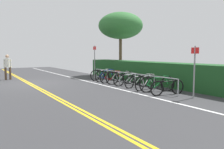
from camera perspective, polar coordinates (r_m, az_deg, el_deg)
ground_plane at (r=13.75m, az=-20.78°, el=-2.33°), size 31.17×11.62×0.05m
centre_line_yellow_inner at (r=13.73m, az=-21.11°, el=-2.23°), size 28.06×0.10×0.00m
centre_line_yellow_outer at (r=13.76m, az=-20.46°, el=-2.20°), size 28.06×0.10×0.00m
bike_lane_stripe_white at (r=14.76m, az=-8.03°, el=-1.40°), size 28.06×0.12×0.00m
bike_rack at (r=11.98m, az=3.98°, el=-0.30°), size 7.15×0.05×0.73m
bicycle_0 at (r=14.56m, az=-2.63°, el=-0.05°), size 0.46×1.82×0.76m
bicycle_1 at (r=13.92m, az=-1.55°, el=-0.25°), size 0.57×1.82×0.78m
bicycle_2 at (r=13.26m, az=0.03°, el=-0.66°), size 0.46×1.79×0.73m
bicycle_3 at (r=12.60m, az=2.24°, el=-0.86°), size 0.63×1.71×0.78m
bicycle_4 at (r=12.09m, az=3.99°, el=-1.32°), size 0.46×1.75×0.71m
bicycle_5 at (r=11.44m, az=6.44°, el=-1.79°), size 0.46×1.65×0.68m
bicycle_6 at (r=10.74m, az=8.80°, el=-2.02°), size 0.59×1.72×0.78m
bicycle_7 at (r=10.31m, az=11.76°, el=-2.45°), size 0.61×1.77×0.76m
bicycle_8 at (r=9.66m, az=14.29°, el=-3.26°), size 0.46×1.75×0.69m
pedestrian at (r=16.24m, az=-25.64°, el=2.18°), size 0.32×0.49×1.69m
sign_post_near at (r=15.76m, az=-4.57°, el=4.15°), size 0.36×0.06×2.33m
sign_post_far at (r=9.15m, az=20.76°, el=1.94°), size 0.36×0.06×2.06m
hedge_backdrop at (r=12.18m, az=15.66°, el=-0.03°), size 16.10×1.36×1.26m
tree_near_left at (r=17.93m, az=2.25°, el=12.57°), size 3.56×3.56×5.04m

